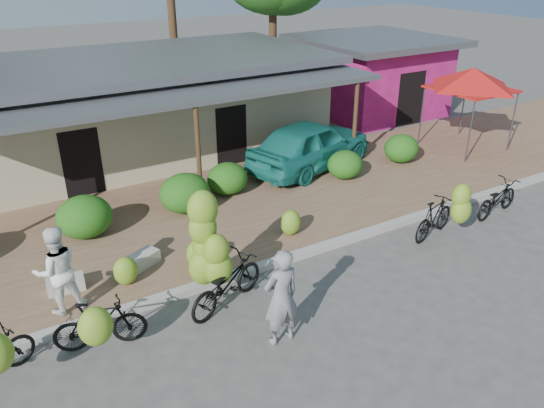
{
  "coord_description": "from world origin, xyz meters",
  "views": [
    {
      "loc": [
        -5.44,
        -6.96,
        6.61
      ],
      "look_at": [
        0.37,
        2.71,
        1.2
      ],
      "focal_mm": 35.0,
      "sensor_mm": 36.0,
      "label": 1
    }
  ],
  "objects_px": {
    "bike_far_right": "(497,199)",
    "sack_near": "(141,260)",
    "sack_far": "(66,284)",
    "vendor": "(281,297)",
    "teal_van": "(310,144)",
    "bystander": "(57,270)",
    "bike_right": "(441,214)",
    "red_canopy": "(473,78)",
    "bike_left": "(99,325)",
    "bike_center": "(218,265)"
  },
  "relations": [
    {
      "from": "red_canopy",
      "to": "bike_left",
      "type": "relative_size",
      "value": 2.02
    },
    {
      "from": "red_canopy",
      "to": "bike_far_right",
      "type": "bearing_deg",
      "value": -129.6
    },
    {
      "from": "sack_far",
      "to": "bystander",
      "type": "relative_size",
      "value": 0.41
    },
    {
      "from": "bike_far_right",
      "to": "sack_near",
      "type": "xyz_separation_m",
      "value": [
        -9.3,
        2.26,
        -0.21
      ]
    },
    {
      "from": "bike_right",
      "to": "vendor",
      "type": "distance_m",
      "value": 5.64
    },
    {
      "from": "bike_left",
      "to": "vendor",
      "type": "distance_m",
      "value": 3.28
    },
    {
      "from": "bike_left",
      "to": "sack_far",
      "type": "height_order",
      "value": "bike_left"
    },
    {
      "from": "sack_far",
      "to": "vendor",
      "type": "bearing_deg",
      "value": -48.99
    },
    {
      "from": "bystander",
      "to": "sack_near",
      "type": "bearing_deg",
      "value": -158.43
    },
    {
      "from": "bike_right",
      "to": "teal_van",
      "type": "relative_size",
      "value": 0.38
    },
    {
      "from": "bike_center",
      "to": "bystander",
      "type": "distance_m",
      "value": 3.09
    },
    {
      "from": "bike_center",
      "to": "sack_near",
      "type": "bearing_deg",
      "value": 5.48
    },
    {
      "from": "bike_right",
      "to": "sack_far",
      "type": "relative_size",
      "value": 2.38
    },
    {
      "from": "bike_right",
      "to": "bystander",
      "type": "bearing_deg",
      "value": 64.75
    },
    {
      "from": "bike_center",
      "to": "sack_near",
      "type": "distance_m",
      "value": 2.3
    },
    {
      "from": "sack_far",
      "to": "teal_van",
      "type": "xyz_separation_m",
      "value": [
        8.42,
        3.13,
        0.66
      ]
    },
    {
      "from": "sack_near",
      "to": "vendor",
      "type": "relative_size",
      "value": 0.44
    },
    {
      "from": "red_canopy",
      "to": "bystander",
      "type": "relative_size",
      "value": 1.9
    },
    {
      "from": "bike_right",
      "to": "bike_left",
      "type": "bearing_deg",
      "value": 74.25
    },
    {
      "from": "bike_far_right",
      "to": "bike_center",
      "type": "bearing_deg",
      "value": 79.09
    },
    {
      "from": "bike_right",
      "to": "vendor",
      "type": "relative_size",
      "value": 0.92
    },
    {
      "from": "bike_center",
      "to": "vendor",
      "type": "relative_size",
      "value": 1.25
    },
    {
      "from": "bike_right",
      "to": "teal_van",
      "type": "distance_m",
      "value": 5.45
    },
    {
      "from": "red_canopy",
      "to": "bike_center",
      "type": "xyz_separation_m",
      "value": [
        -11.71,
        -3.84,
        -1.72
      ]
    },
    {
      "from": "bike_far_right",
      "to": "teal_van",
      "type": "distance_m",
      "value": 5.89
    },
    {
      "from": "red_canopy",
      "to": "sack_far",
      "type": "relative_size",
      "value": 4.67
    },
    {
      "from": "bike_center",
      "to": "sack_far",
      "type": "xyz_separation_m",
      "value": [
        -2.66,
        1.89,
        -0.63
      ]
    },
    {
      "from": "red_canopy",
      "to": "bystander",
      "type": "distance_m",
      "value": 14.87
    },
    {
      "from": "bike_left",
      "to": "vendor",
      "type": "xyz_separation_m",
      "value": [
        2.93,
        -1.42,
        0.38
      ]
    },
    {
      "from": "vendor",
      "to": "bike_far_right",
      "type": "bearing_deg",
      "value": -171.35
    },
    {
      "from": "teal_van",
      "to": "sack_far",
      "type": "bearing_deg",
      "value": 93.77
    },
    {
      "from": "bike_far_right",
      "to": "teal_van",
      "type": "height_order",
      "value": "teal_van"
    },
    {
      "from": "sack_far",
      "to": "vendor",
      "type": "distance_m",
      "value": 4.8
    },
    {
      "from": "bike_center",
      "to": "teal_van",
      "type": "relative_size",
      "value": 0.52
    },
    {
      "from": "red_canopy",
      "to": "teal_van",
      "type": "xyz_separation_m",
      "value": [
        -5.95,
        1.18,
        -1.69
      ]
    },
    {
      "from": "bystander",
      "to": "bike_far_right",
      "type": "bearing_deg",
      "value": 171.16
    },
    {
      "from": "bike_center",
      "to": "bike_far_right",
      "type": "distance_m",
      "value": 8.32
    },
    {
      "from": "sack_near",
      "to": "bike_far_right",
      "type": "bearing_deg",
      "value": -13.64
    },
    {
      "from": "bike_center",
      "to": "sack_far",
      "type": "height_order",
      "value": "bike_center"
    },
    {
      "from": "bike_right",
      "to": "bike_center",
      "type": "bearing_deg",
      "value": 71.19
    },
    {
      "from": "bystander",
      "to": "vendor",
      "type": "bearing_deg",
      "value": 137.32
    },
    {
      "from": "bystander",
      "to": "sack_far",
      "type": "bearing_deg",
      "value": -105.62
    },
    {
      "from": "red_canopy",
      "to": "sack_far",
      "type": "xyz_separation_m",
      "value": [
        -14.37,
        -1.95,
        -2.35
      ]
    },
    {
      "from": "red_canopy",
      "to": "sack_far",
      "type": "bearing_deg",
      "value": -172.25
    },
    {
      "from": "sack_far",
      "to": "teal_van",
      "type": "distance_m",
      "value": 9.01
    },
    {
      "from": "bike_right",
      "to": "vendor",
      "type": "height_order",
      "value": "vendor"
    },
    {
      "from": "bike_right",
      "to": "sack_far",
      "type": "bearing_deg",
      "value": 60.24
    },
    {
      "from": "bike_right",
      "to": "sack_near",
      "type": "distance_m",
      "value": 7.36
    },
    {
      "from": "bike_left",
      "to": "vendor",
      "type": "height_order",
      "value": "vendor"
    },
    {
      "from": "sack_near",
      "to": "vendor",
      "type": "bearing_deg",
      "value": -68.41
    }
  ]
}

